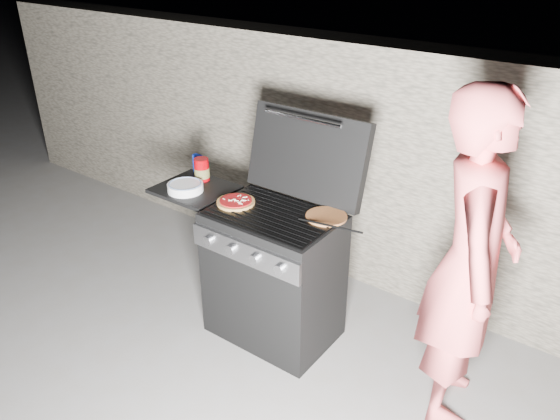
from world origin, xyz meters
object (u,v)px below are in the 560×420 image
Objects in this scene: pizza_topped at (236,201)px; gas_grill at (244,263)px; person at (470,264)px; sauce_jar at (202,169)px.

gas_grill is at bearing 48.81° from pizza_topped.
person reaches higher than gas_grill.
pizza_topped is 1.54× the size of sauce_jar.
pizza_topped is 1.46m from person.
pizza_topped is at bearing -131.19° from gas_grill.
person is at bearing 5.25° from pizza_topped.
sauce_jar is at bearing 160.32° from pizza_topped.
pizza_topped is at bearing 75.54° from person.
sauce_jar is at bearing 69.56° from person.
person is (1.43, 0.10, 0.48)m from gas_grill.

